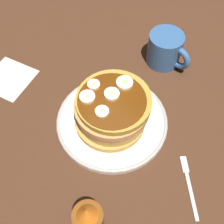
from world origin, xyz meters
TOP-DOWN VIEW (x-y plane):
  - ground_plane at (0.00, 0.00)cm, footprint 140.00×140.00cm
  - plate at (0.00, 0.00)cm, footprint 24.84×24.84cm
  - pancake_stack at (0.06, 0.05)cm, footprint 16.28×16.63cm
  - banana_slice_0 at (-0.83, 0.80)cm, footprint 3.16×3.16cm
  - banana_slice_1 at (0.63, -3.46)cm, footprint 2.76×2.76cm
  - banana_slice_2 at (-5.23, 0.35)cm, footprint 2.64×2.64cm
  - banana_slice_3 at (-3.91, -3.09)cm, footprint 3.20×3.20cm
  - banana_slice_4 at (-0.93, 4.72)cm, footprint 3.53×3.53cm
  - coffee_mug at (-3.19, 22.76)cm, footprint 11.89×8.56cm
  - napkin at (-27.51, -8.65)cm, footprint 13.73×13.73cm
  - fork at (20.73, 0.41)cm, footprint 10.31×9.44cm
  - syrup_bottle at (12.68, -18.82)cm, footprint 5.07×5.07cm

SIDE VIEW (x-z plane):
  - ground_plane at x=0.00cm, z-range -3.00..0.00cm
  - napkin at x=-27.51cm, z-range 0.00..0.30cm
  - fork at x=20.73cm, z-range 0.00..0.50cm
  - plate at x=0.00cm, z-range 0.06..1.54cm
  - coffee_mug at x=-3.19cm, z-range 0.13..8.50cm
  - pancake_stack at x=0.06cm, z-range 1.27..8.93cm
  - syrup_bottle at x=12.68cm, z-range -0.67..11.69cm
  - banana_slice_1 at x=0.63cm, z-range 8.70..9.41cm
  - banana_slice_2 at x=-5.23cm, z-range 8.70..9.52cm
  - banana_slice_4 at x=-0.93cm, z-range 8.70..9.59cm
  - banana_slice_3 at x=-3.91cm, z-range 8.70..9.60cm
  - banana_slice_0 at x=-0.83cm, z-range 8.70..9.63cm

